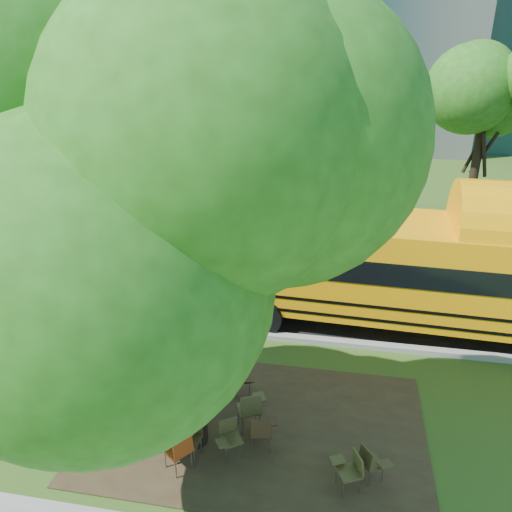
% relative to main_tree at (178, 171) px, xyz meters
% --- Properties ---
extents(ground, '(160.00, 160.00, 0.00)m').
position_rel_main_tree_xyz_m(ground, '(0.19, 1.12, -5.61)').
color(ground, '#345019').
rests_on(ground, ground).
extents(dirt_patch, '(7.00, 4.50, 0.03)m').
position_rel_main_tree_xyz_m(dirt_patch, '(1.19, 0.62, -5.59)').
color(dirt_patch, '#382819').
rests_on(dirt_patch, ground).
extents(asphalt_road, '(80.00, 8.00, 0.04)m').
position_rel_main_tree_xyz_m(asphalt_road, '(0.19, 8.12, -5.59)').
color(asphalt_road, black).
rests_on(asphalt_road, ground).
extents(kerb_near, '(80.00, 0.25, 0.14)m').
position_rel_main_tree_xyz_m(kerb_near, '(0.19, 4.12, -5.54)').
color(kerb_near, gray).
rests_on(kerb_near, ground).
extents(kerb_far, '(80.00, 0.25, 0.14)m').
position_rel_main_tree_xyz_m(kerb_far, '(0.19, 12.22, -5.54)').
color(kerb_far, gray).
rests_on(kerb_far, ground).
extents(bg_tree_0, '(5.20, 5.20, 7.18)m').
position_rel_main_tree_xyz_m(bg_tree_0, '(-11.81, 14.12, -1.04)').
color(bg_tree_0, black).
rests_on(bg_tree_0, ground).
extents(bg_tree_2, '(4.80, 4.80, 6.62)m').
position_rel_main_tree_xyz_m(bg_tree_2, '(-4.81, 17.12, -1.40)').
color(bg_tree_2, black).
rests_on(bg_tree_2, ground).
extents(bg_tree_3, '(5.60, 5.60, 7.84)m').
position_rel_main_tree_xyz_m(bg_tree_3, '(8.19, 15.12, -0.58)').
color(bg_tree_3, black).
rests_on(bg_tree_3, ground).
extents(main_tree, '(7.20, 7.20, 9.22)m').
position_rel_main_tree_xyz_m(main_tree, '(0.00, 0.00, 0.00)').
color(main_tree, black).
rests_on(main_tree, ground).
extents(school_bus, '(12.96, 3.45, 3.14)m').
position_rel_main_tree_xyz_m(school_bus, '(6.61, 5.36, -3.79)').
color(school_bus, '#FE9D08').
rests_on(school_bus, ground).
extents(chair_0, '(0.58, 0.65, 0.85)m').
position_rel_main_tree_xyz_m(chair_0, '(-2.52, -0.33, -5.08)').
color(chair_0, '#423F1C').
rests_on(chair_0, ground).
extents(chair_1, '(0.68, 0.54, 0.85)m').
position_rel_main_tree_xyz_m(chair_1, '(-1.16, -0.34, -5.08)').
color(chair_1, '#4A3E20').
rests_on(chair_1, ground).
extents(chair_2, '(0.62, 0.78, 0.91)m').
position_rel_main_tree_xyz_m(chair_2, '(-0.02, -0.77, -5.05)').
color(chair_2, '#B13D12').
rests_on(chair_2, ground).
extents(chair_3, '(0.63, 0.54, 0.92)m').
position_rel_main_tree_xyz_m(chair_3, '(0.03, -0.44, -5.04)').
color(chair_3, '#432F18').
rests_on(chair_3, ground).
extents(chair_4, '(0.58, 0.59, 0.85)m').
position_rel_main_tree_xyz_m(chair_4, '(1.40, 0.00, -5.08)').
color(chair_4, '#3D2715').
rests_on(chair_4, ground).
extents(chair_5, '(0.54, 0.67, 0.80)m').
position_rel_main_tree_xyz_m(chair_5, '(0.79, -0.24, -5.11)').
color(chair_5, '#4F4422').
rests_on(chair_5, ground).
extents(chair_6, '(0.65, 0.55, 0.81)m').
position_rel_main_tree_xyz_m(chair_6, '(3.13, -0.64, -5.11)').
color(chair_6, '#4D4621').
rests_on(chair_6, ground).
extents(chair_7, '(0.65, 0.51, 0.77)m').
position_rel_main_tree_xyz_m(chair_7, '(3.49, -0.40, -5.13)').
color(chair_7, '#433A1D').
rests_on(chair_7, ground).
extents(chair_8, '(0.53, 0.67, 0.85)m').
position_rel_main_tree_xyz_m(chair_8, '(-1.19, 0.37, -5.08)').
color(chair_8, brown).
rests_on(chair_8, ground).
extents(chair_9, '(0.70, 0.60, 0.89)m').
position_rel_main_tree_xyz_m(chair_9, '(-0.30, 0.72, -5.06)').
color(chair_9, '#502F1C').
rests_on(chair_9, ground).
extents(chair_10, '(0.61, 0.59, 0.87)m').
position_rel_main_tree_xyz_m(chair_10, '(0.61, 1.61, -5.07)').
color(chair_10, '#3D2816').
rests_on(chair_10, ground).
extents(chair_11, '(0.65, 0.76, 0.95)m').
position_rel_main_tree_xyz_m(chair_11, '(1.08, 0.53, -5.02)').
color(chair_11, brown).
rests_on(chair_11, ground).
extents(black_car, '(4.71, 2.07, 1.58)m').
position_rel_main_tree_xyz_m(black_car, '(-5.36, 7.07, -4.82)').
color(black_car, black).
rests_on(black_car, ground).
extents(bg_car_silver, '(4.24, 2.50, 1.32)m').
position_rel_main_tree_xyz_m(bg_car_silver, '(-11.62, 11.92, -4.95)').
color(bg_car_silver, '#95969A').
rests_on(bg_car_silver, ground).
extents(bg_car_red, '(4.86, 3.66, 1.23)m').
position_rel_main_tree_xyz_m(bg_car_red, '(-6.22, 11.08, -5.00)').
color(bg_car_red, '#5F1016').
rests_on(bg_car_red, ground).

